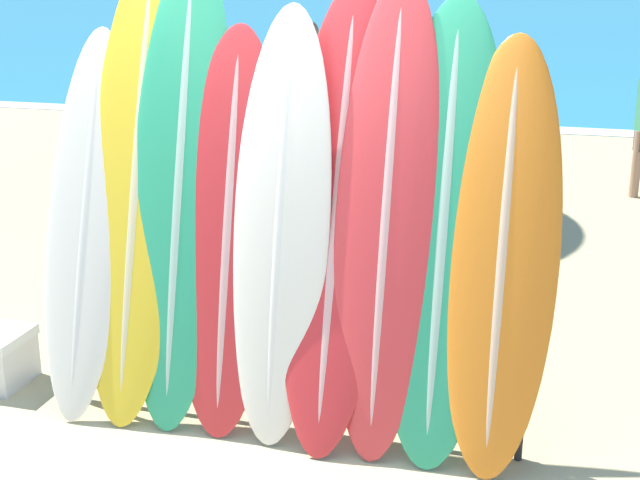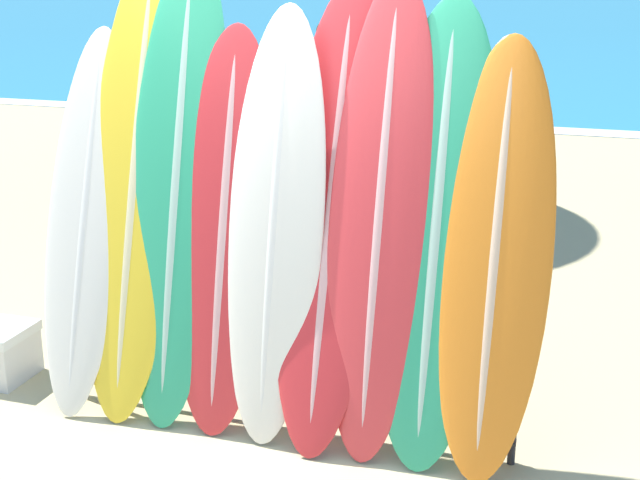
{
  "view_description": "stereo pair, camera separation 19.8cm",
  "coord_description": "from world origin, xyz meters",
  "views": [
    {
      "loc": [
        1.41,
        -3.47,
        2.41
      ],
      "look_at": [
        0.04,
        1.44,
        0.82
      ],
      "focal_mm": 50.0,
      "sensor_mm": 36.0,
      "label": 1
    },
    {
      "loc": [
        1.6,
        -3.41,
        2.41
      ],
      "look_at": [
        0.04,
        1.44,
        0.82
      ],
      "focal_mm": 50.0,
      "sensor_mm": 36.0,
      "label": 2
    }
  ],
  "objects": [
    {
      "name": "surfboard_slot_6",
      "position": [
        0.59,
        0.71,
        1.19
      ],
      "size": [
        0.53,
        0.69,
        2.39
      ],
      "color": "red",
      "rests_on": "ground_plane"
    },
    {
      "name": "person_mid_beach",
      "position": [
        -2.23,
        3.05,
        0.86
      ],
      "size": [
        0.27,
        0.25,
        1.58
      ],
      "rotation": [
        0.0,
        0.0,
        0.57
      ],
      "color": "beige",
      "rests_on": "ground_plane"
    },
    {
      "name": "surfboard_slot_5",
      "position": [
        0.33,
        0.74,
        1.17
      ],
      "size": [
        0.56,
        0.82,
        2.34
      ],
      "color": "red",
      "rests_on": "ground_plane"
    },
    {
      "name": "surfboard_slot_3",
      "position": [
        -0.24,
        0.68,
        1.06
      ],
      "size": [
        0.55,
        0.58,
        2.13
      ],
      "color": "red",
      "rests_on": "ground_plane"
    },
    {
      "name": "surfboard_slot_7",
      "position": [
        0.87,
        0.7,
        1.14
      ],
      "size": [
        0.59,
        0.66,
        2.28
      ],
      "color": "#289E70",
      "rests_on": "ground_plane"
    },
    {
      "name": "surfboard_slot_8",
      "position": [
        1.17,
        0.67,
        1.05
      ],
      "size": [
        0.54,
        0.65,
        2.11
      ],
      "color": "orange",
      "rests_on": "ground_plane"
    },
    {
      "name": "surfboard_slot_4",
      "position": [
        0.05,
        0.68,
        1.12
      ],
      "size": [
        0.52,
        0.61,
        2.23
      ],
      "color": "silver",
      "rests_on": "ground_plane"
    },
    {
      "name": "person_far_left",
      "position": [
        -1.51,
        6.53,
        0.97
      ],
      "size": [
        0.3,
        0.24,
        1.78
      ],
      "rotation": [
        0.0,
        0.0,
        6.13
      ],
      "color": "#846047",
      "rests_on": "ground_plane"
    },
    {
      "name": "surfboard_slot_2",
      "position": [
        -0.53,
        0.73,
        1.25
      ],
      "size": [
        0.56,
        0.71,
        2.51
      ],
      "color": "#289E70",
      "rests_on": "ground_plane"
    },
    {
      "name": "surfboard_rack",
      "position": [
        0.04,
        0.64,
        0.44
      ],
      "size": [
        2.57,
        0.04,
        0.81
      ],
      "color": "#28282D",
      "rests_on": "ground_plane"
    },
    {
      "name": "surfboard_slot_1",
      "position": [
        -0.79,
        0.75,
        1.26
      ],
      "size": [
        0.58,
        0.8,
        2.51
      ],
      "color": "yellow",
      "rests_on": "ground_plane"
    },
    {
      "name": "ocean_water",
      "position": [
        0.0,
        39.53,
        0.0
      ],
      "size": [
        120.0,
        60.0,
        0.01
      ],
      "color": "teal",
      "rests_on": "ground_plane"
    },
    {
      "name": "surfboard_slot_0",
      "position": [
        -1.07,
        0.69,
        1.04
      ],
      "size": [
        0.48,
        0.72,
        2.09
      ],
      "color": "silver",
      "rests_on": "ground_plane"
    }
  ]
}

